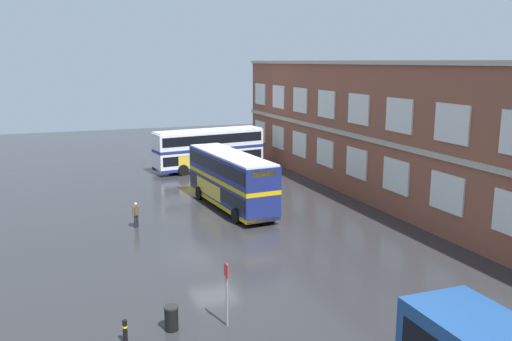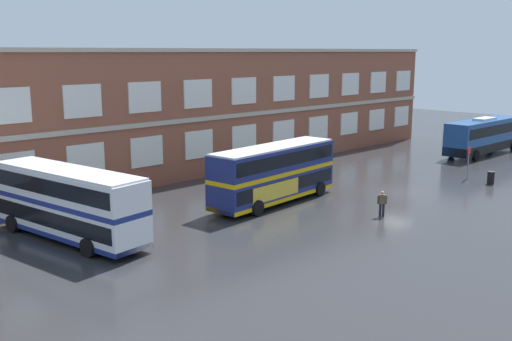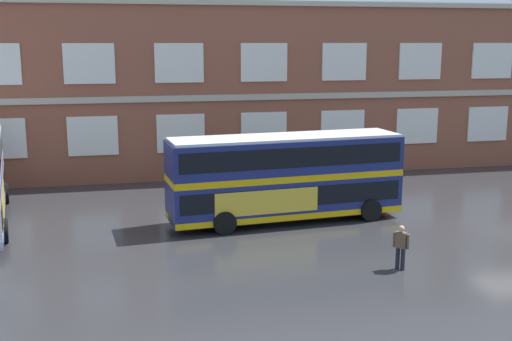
{
  "view_description": "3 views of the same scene",
  "coord_description": "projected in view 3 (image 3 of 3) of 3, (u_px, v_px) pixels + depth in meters",
  "views": [
    {
      "loc": [
        27.59,
        -8.0,
        10.71
      ],
      "look_at": [
        -7.35,
        5.35,
        3.07
      ],
      "focal_mm": 37.63,
      "sensor_mm": 36.0,
      "label": 1
    },
    {
      "loc": [
        -38.32,
        -23.93,
        10.53
      ],
      "look_at": [
        -11.99,
        2.97,
        2.88
      ],
      "focal_mm": 41.31,
      "sensor_mm": 36.0,
      "label": 2
    },
    {
      "loc": [
        -16.85,
        -24.15,
        8.36
      ],
      "look_at": [
        -10.87,
        2.75,
        2.76
      ],
      "focal_mm": 44.64,
      "sensor_mm": 36.0,
      "label": 3
    }
  ],
  "objects": [
    {
      "name": "ground_plane",
      "position": [
        482.0,
        220.0,
        30.26
      ],
      "size": [
        120.0,
        120.0,
        0.0
      ],
      "primitive_type": "plane",
      "color": "#2B2B2D"
    },
    {
      "name": "brick_terminal_building",
      "position": [
        323.0,
        88.0,
        43.92
      ],
      "size": [
        56.65,
        8.19,
        10.77
      ],
      "color": "brown",
      "rests_on": "ground"
    },
    {
      "name": "double_decker_middle",
      "position": [
        285.0,
        176.0,
        29.83
      ],
      "size": [
        11.18,
        3.57,
        4.07
      ],
      "color": "navy",
      "rests_on": "ground"
    },
    {
      "name": "waiting_passenger",
      "position": [
        401.0,
        245.0,
        23.58
      ],
      "size": [
        0.52,
        0.53,
        1.7
      ],
      "color": "black",
      "rests_on": "ground"
    }
  ]
}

